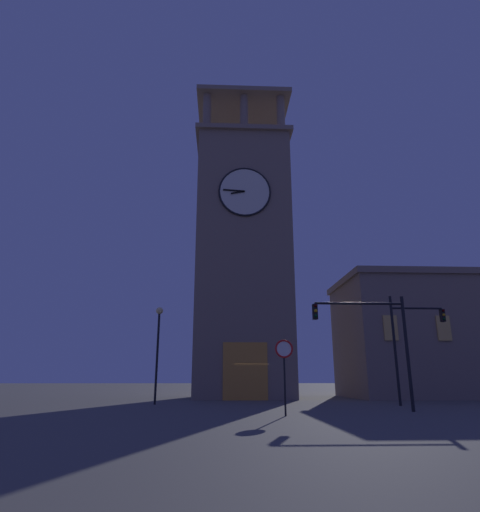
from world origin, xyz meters
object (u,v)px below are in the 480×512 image
no_horn_sign (284,355)px  traffic_signal_mid (410,334)px  clocktower (243,257)px  adjacent_wing_building (463,337)px  street_lamp (158,336)px  traffic_signal_near (374,331)px

no_horn_sign → traffic_signal_mid: bearing=-142.6°
clocktower → adjacent_wing_building: bearing=-179.4°
traffic_signal_mid → street_lamp: size_ratio=1.08×
traffic_signal_mid → street_lamp: (15.01, -1.86, -0.02)m
adjacent_wing_building → traffic_signal_near: (12.63, 14.35, -1.08)m
traffic_signal_near → no_horn_sign: (4.74, 2.13, -1.29)m
clocktower → street_lamp: bearing=54.8°
adjacent_wing_building → street_lamp: (23.94, 8.19, -0.83)m
clocktower → street_lamp: clocktower is taller
traffic_signal_near → traffic_signal_mid: bearing=-130.6°
clocktower → traffic_signal_mid: (-9.38, 9.86, -7.41)m
street_lamp → no_horn_sign: bearing=128.4°
no_horn_sign → street_lamp: bearing=-51.6°
clocktower → traffic_signal_mid: size_ratio=4.55×
clocktower → adjacent_wing_building: size_ratio=1.42×
clocktower → street_lamp: 12.28m
clocktower → traffic_signal_near: bearing=111.8°
traffic_signal_mid → street_lamp: traffic_signal_mid is taller
adjacent_wing_building → traffic_signal_mid: bearing=48.4°
adjacent_wing_building → traffic_signal_mid: size_ratio=3.19×
adjacent_wing_building → street_lamp: adjacent_wing_building is taller
clocktower → no_horn_sign: bearing=93.3°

